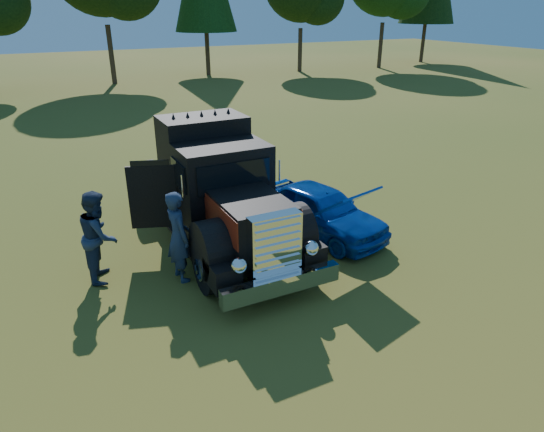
{
  "coord_description": "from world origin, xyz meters",
  "views": [
    {
      "loc": [
        -2.32,
        -8.66,
        5.5
      ],
      "look_at": [
        2.35,
        0.55,
        0.97
      ],
      "focal_mm": 32.0,
      "sensor_mm": 36.0,
      "label": 1
    }
  ],
  "objects": [
    {
      "name": "diamond_t_truck",
      "position": [
        1.45,
        1.73,
        1.28
      ],
      "size": [
        3.33,
        7.16,
        3.0
      ],
      "color": "black",
      "rests_on": "ground"
    },
    {
      "name": "ground",
      "position": [
        0.0,
        0.0,
        0.0
      ],
      "size": [
        120.0,
        120.0,
        0.0
      ],
      "primitive_type": "plane",
      "color": "#3B4D16",
      "rests_on": "ground"
    },
    {
      "name": "spectator_far",
      "position": [
        -1.43,
        1.23,
        1.0
      ],
      "size": [
        0.98,
        1.13,
        2.0
      ],
      "primitive_type": "imported",
      "rotation": [
        0.0,
        0.0,
        1.32
      ],
      "color": "#1F2849",
      "rests_on": "ground"
    },
    {
      "name": "hotrod_coupe",
      "position": [
        3.96,
        0.98,
        0.65
      ],
      "size": [
        2.4,
        4.27,
        1.89
      ],
      "color": "#16079E",
      "rests_on": "ground"
    },
    {
      "name": "spectator_near",
      "position": [
        0.06,
        0.42,
        1.01
      ],
      "size": [
        0.56,
        0.78,
        2.02
      ],
      "primitive_type": "imported",
      "rotation": [
        0.0,
        0.0,
        1.68
      ],
      "color": "#1B1C3F",
      "rests_on": "ground"
    }
  ]
}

